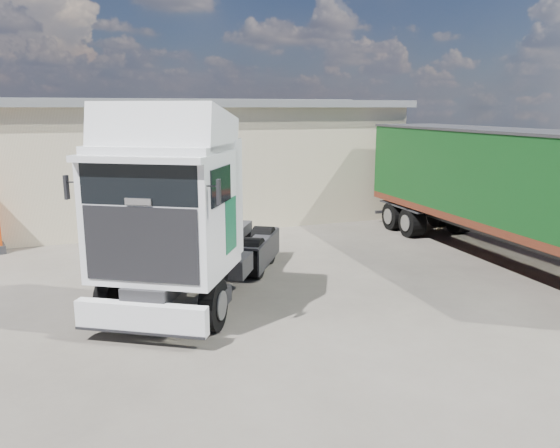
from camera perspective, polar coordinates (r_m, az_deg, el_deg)
name	(u,v)px	position (r m, az deg, el deg)	size (l,w,h in m)	color
ground	(304,321)	(13.20, 2.52, -10.14)	(120.00, 120.00, 0.00)	#272420
warehouse	(52,159)	(27.41, -22.72, 6.27)	(30.60, 12.60, 5.42)	#BDB191
brick_boundary_wall	(510,202)	(23.98, 22.93, 2.14)	(0.35, 26.00, 2.50)	#9A3F27
tractor_unit	(181,224)	(13.82, -10.26, 0.05)	(6.34, 7.89, 5.12)	black
box_trailer	(501,181)	(19.48, 22.06, 4.22)	(3.27, 13.05, 4.31)	#2D2D30
panel_van	(165,220)	(20.56, -11.91, 0.45)	(3.26, 4.79, 1.82)	black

